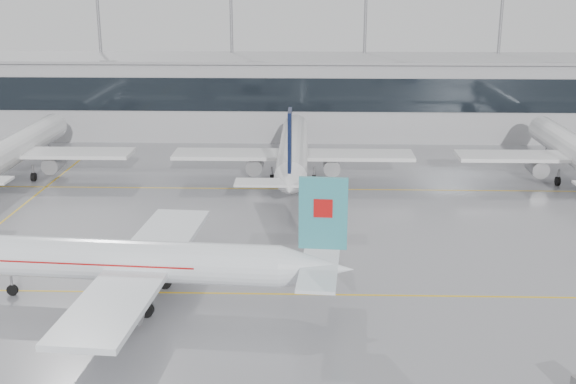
{
  "coord_description": "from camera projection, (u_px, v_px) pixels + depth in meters",
  "views": [
    {
      "loc": [
        1.94,
        -53.23,
        24.53
      ],
      "look_at": [
        0.0,
        12.0,
        5.0
      ],
      "focal_mm": 45.0,
      "sensor_mm": 36.0,
      "label": 1
    }
  ],
  "objects": [
    {
      "name": "ground",
      "position": [
        284.0,
        294.0,
        58.06
      ],
      "size": [
        320.0,
        320.0,
        0.0
      ],
      "primitive_type": "plane",
      "color": "gray",
      "rests_on": "ground"
    },
    {
      "name": "taxi_line_main",
      "position": [
        284.0,
        294.0,
        58.06
      ],
      "size": [
        120.0,
        0.25,
        0.01
      ],
      "primitive_type": "cube",
      "color": "gold",
      "rests_on": "ground"
    },
    {
      "name": "taxi_line_north",
      "position": [
        292.0,
        189.0,
        86.78
      ],
      "size": [
        120.0,
        0.25,
        0.01
      ],
      "primitive_type": "cube",
      "color": "gold",
      "rests_on": "ground"
    },
    {
      "name": "terminal",
      "position": [
        297.0,
        97.0,
        115.71
      ],
      "size": [
        180.0,
        15.0,
        12.0
      ],
      "primitive_type": "cube",
      "color": "#98999C",
      "rests_on": "ground"
    },
    {
      "name": "terminal_glass",
      "position": [
        296.0,
        95.0,
        108.05
      ],
      "size": [
        180.0,
        0.2,
        5.0
      ],
      "primitive_type": "cube",
      "color": "black",
      "rests_on": "ground"
    },
    {
      "name": "terminal_roof",
      "position": [
        297.0,
        58.0,
        113.93
      ],
      "size": [
        182.0,
        16.0,
        0.4
      ],
      "primitive_type": "cube",
      "color": "gray",
      "rests_on": "ground"
    },
    {
      "name": "light_masts",
      "position": [
        298.0,
        47.0,
        119.35
      ],
      "size": [
        156.4,
        1.0,
        22.6
      ],
      "color": "gray",
      "rests_on": "ground"
    },
    {
      "name": "air_canada_jet",
      "position": [
        139.0,
        262.0,
        55.84
      ],
      "size": [
        34.37,
        26.98,
        10.54
      ],
      "rotation": [
        0.0,
        0.0,
        3.07
      ],
      "color": "white",
      "rests_on": "ground"
    },
    {
      "name": "parked_jet_b",
      "position": [
        14.0,
        150.0,
        90.25
      ],
      "size": [
        29.64,
        36.96,
        11.72
      ],
      "rotation": [
        0.0,
        0.0,
        1.57
      ],
      "color": "silver",
      "rests_on": "ground"
    },
    {
      "name": "parked_jet_c",
      "position": [
        293.0,
        152.0,
        89.25
      ],
      "size": [
        29.64,
        36.96,
        11.72
      ],
      "rotation": [
        0.0,
        0.0,
        1.57
      ],
      "color": "silver",
      "rests_on": "ground"
    }
  ]
}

